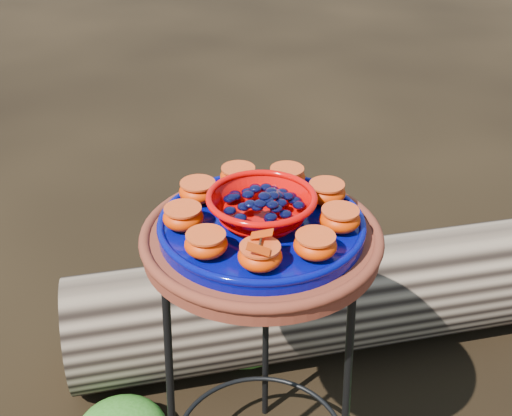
# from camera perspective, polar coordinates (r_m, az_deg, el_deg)

# --- Properties ---
(plant_stand) EXTENTS (0.44, 0.44, 0.70)m
(plant_stand) POSITION_cam_1_polar(r_m,az_deg,el_deg) (1.46, 0.42, -15.01)
(plant_stand) COLOR black
(plant_stand) RESTS_ON ground
(terracotta_saucer) EXTENTS (0.45, 0.45, 0.04)m
(terracotta_saucer) POSITION_cam_1_polar(r_m,az_deg,el_deg) (1.22, 0.48, -2.89)
(terracotta_saucer) COLOR maroon
(terracotta_saucer) RESTS_ON plant_stand
(cobalt_plate) EXTENTS (0.39, 0.39, 0.03)m
(cobalt_plate) POSITION_cam_1_polar(r_m,az_deg,el_deg) (1.20, 0.49, -1.66)
(cobalt_plate) COLOR #050048
(cobalt_plate) RESTS_ON terracotta_saucer
(red_bowl) EXTENTS (0.19, 0.19, 0.05)m
(red_bowl) POSITION_cam_1_polar(r_m,az_deg,el_deg) (1.18, 0.50, -0.04)
(red_bowl) COLOR #D30502
(red_bowl) RESTS_ON cobalt_plate
(glass_gems) EXTENTS (0.15, 0.15, 0.03)m
(glass_gems) POSITION_cam_1_polar(r_m,az_deg,el_deg) (1.16, 0.51, 1.64)
(glass_gems) COLOR black
(glass_gems) RESTS_ON red_bowl
(orange_half_0) EXTENTS (0.08, 0.08, 0.04)m
(orange_half_0) POSITION_cam_1_polar(r_m,az_deg,el_deg) (1.07, 0.36, -4.31)
(orange_half_0) COLOR red
(orange_half_0) RESTS_ON cobalt_plate
(orange_half_1) EXTENTS (0.08, 0.08, 0.04)m
(orange_half_1) POSITION_cam_1_polar(r_m,az_deg,el_deg) (1.10, 5.28, -3.34)
(orange_half_1) COLOR red
(orange_half_1) RESTS_ON cobalt_plate
(orange_half_2) EXTENTS (0.08, 0.08, 0.04)m
(orange_half_2) POSITION_cam_1_polar(r_m,az_deg,el_deg) (1.17, 7.45, -1.01)
(orange_half_2) COLOR red
(orange_half_2) RESTS_ON cobalt_plate
(orange_half_3) EXTENTS (0.08, 0.08, 0.04)m
(orange_half_3) POSITION_cam_1_polar(r_m,az_deg,el_deg) (1.25, 6.28, 1.35)
(orange_half_3) COLOR red
(orange_half_3) RESTS_ON cobalt_plate
(orange_half_4) EXTENTS (0.08, 0.08, 0.04)m
(orange_half_4) POSITION_cam_1_polar(r_m,az_deg,el_deg) (1.31, 2.76, 2.76)
(orange_half_4) COLOR red
(orange_half_4) RESTS_ON cobalt_plate
(orange_half_5) EXTENTS (0.08, 0.08, 0.04)m
(orange_half_5) POSITION_cam_1_polar(r_m,az_deg,el_deg) (1.31, -1.58, 2.81)
(orange_half_5) COLOR red
(orange_half_5) RESTS_ON cobalt_plate
(orange_half_6) EXTENTS (0.08, 0.08, 0.04)m
(orange_half_6) POSITION_cam_1_polar(r_m,az_deg,el_deg) (1.26, -5.17, 1.48)
(orange_half_6) COLOR red
(orange_half_6) RESTS_ON cobalt_plate
(orange_half_7) EXTENTS (0.08, 0.08, 0.04)m
(orange_half_7) POSITION_cam_1_polar(r_m,az_deg,el_deg) (1.18, -6.48, -0.84)
(orange_half_7) COLOR red
(orange_half_7) RESTS_ON cobalt_plate
(orange_half_8) EXTENTS (0.08, 0.08, 0.04)m
(orange_half_8) POSITION_cam_1_polar(r_m,az_deg,el_deg) (1.10, -4.46, -3.22)
(orange_half_8) COLOR red
(orange_half_8) RESTS_ON cobalt_plate
(butterfly) EXTENTS (0.09, 0.06, 0.01)m
(butterfly) POSITION_cam_1_polar(r_m,az_deg,el_deg) (1.05, 0.37, -3.07)
(butterfly) COLOR #C02E03
(butterfly) RESTS_ON orange_half_0
(driftwood_log) EXTENTS (1.83, 0.96, 0.33)m
(driftwood_log) POSITION_cam_1_polar(r_m,az_deg,el_deg) (2.01, 9.67, -7.38)
(driftwood_log) COLOR black
(driftwood_log) RESTS_ON ground
(foliage_back) EXTENTS (0.28, 0.28, 0.14)m
(foliage_back) POSITION_cam_1_polar(r_m,az_deg,el_deg) (1.99, -1.11, -10.88)
(foliage_back) COLOR #246214
(foliage_back) RESTS_ON ground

